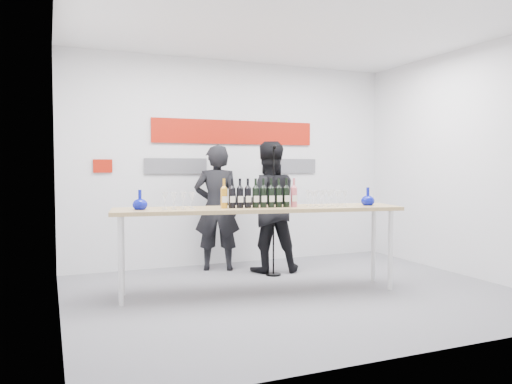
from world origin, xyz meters
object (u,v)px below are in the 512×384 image
tasting_table (259,214)px  presenter_right (268,207)px  presenter_left (217,208)px  mic_stand (274,236)px

tasting_table → presenter_right: 1.15m
presenter_left → tasting_table: bearing=113.9°
tasting_table → presenter_right: presenter_right is taller
tasting_table → presenter_left: (-0.06, 1.37, -0.04)m
presenter_left → mic_stand: presenter_left is taller
presenter_left → presenter_right: size_ratio=0.98×
presenter_left → mic_stand: bearing=154.3°
presenter_right → mic_stand: 0.45m
tasting_table → presenter_right: size_ratio=1.87×
presenter_left → presenter_right: (0.61, -0.37, 0.02)m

